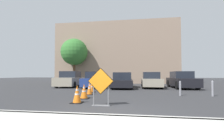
# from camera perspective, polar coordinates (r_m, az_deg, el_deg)

# --- Properties ---
(ground_plane) EXTENTS (96.00, 96.00, 0.00)m
(ground_plane) POSITION_cam_1_polar(r_m,az_deg,el_deg) (14.13, 5.79, -6.78)
(ground_plane) COLOR #333335
(curb_lip) EXTENTS (28.81, 0.20, 0.14)m
(curb_lip) POSITION_cam_1_polar(r_m,az_deg,el_deg) (4.26, 0.06, -17.59)
(curb_lip) COLOR beige
(curb_lip) RESTS_ON ground_plane
(road_closed_sign) EXTENTS (1.05, 0.20, 1.50)m
(road_closed_sign) POSITION_cam_1_polar(r_m,az_deg,el_deg) (5.95, -4.32, -5.56)
(road_closed_sign) COLOR black
(road_closed_sign) RESTS_ON ground_plane
(traffic_cone_nearest) EXTENTS (0.49, 0.49, 0.77)m
(traffic_cone_nearest) POSITION_cam_1_polar(r_m,az_deg,el_deg) (6.77, -13.17, -9.00)
(traffic_cone_nearest) COLOR black
(traffic_cone_nearest) RESTS_ON ground_plane
(traffic_cone_second) EXTENTS (0.51, 0.51, 0.76)m
(traffic_cone_second) POSITION_cam_1_polar(r_m,az_deg,el_deg) (7.91, -10.62, -8.01)
(traffic_cone_second) COLOR black
(traffic_cone_second) RESTS_ON ground_plane
(traffic_cone_third) EXTENTS (0.43, 0.43, 0.80)m
(traffic_cone_third) POSITION_cam_1_polar(r_m,az_deg,el_deg) (9.42, -8.57, -6.89)
(traffic_cone_third) COLOR black
(traffic_cone_third) RESTS_ON ground_plane
(traffic_cone_fourth) EXTENTS (0.51, 0.51, 0.77)m
(traffic_cone_fourth) POSITION_cam_1_polar(r_m,az_deg,el_deg) (10.62, -7.79, -6.39)
(traffic_cone_fourth) COLOR black
(traffic_cone_fourth) RESTS_ON ground_plane
(parked_car_nearest) EXTENTS (2.08, 4.30, 1.58)m
(parked_car_nearest) POSITION_cam_1_polar(r_m,az_deg,el_deg) (16.02, -15.57, -3.57)
(parked_car_nearest) COLOR #A39984
(parked_car_nearest) RESTS_ON ground_plane
(parked_car_second) EXTENTS (1.96, 4.59, 1.51)m
(parked_car_second) POSITION_cam_1_polar(r_m,az_deg,el_deg) (14.87, -6.41, -3.87)
(parked_car_second) COLOR navy
(parked_car_second) RESTS_ON ground_plane
(parked_car_third) EXTENTS (1.99, 4.70, 1.44)m
(parked_car_third) POSITION_cam_1_polar(r_m,az_deg,el_deg) (14.19, 3.99, -4.11)
(parked_car_third) COLOR black
(parked_car_third) RESTS_ON ground_plane
(parked_car_fourth) EXTENTS (1.87, 4.28, 1.48)m
(parked_car_fourth) POSITION_cam_1_polar(r_m,az_deg,el_deg) (14.92, 14.62, -3.83)
(parked_car_fourth) COLOR #A39984
(parked_car_fourth) RESTS_ON ground_plane
(parked_car_fifth) EXTENTS (1.96, 4.23, 1.53)m
(parked_car_fifth) POSITION_cam_1_polar(r_m,az_deg,el_deg) (15.14, 25.01, -3.60)
(parked_car_fifth) COLOR black
(parked_car_fifth) RESTS_ON ground_plane
(bollard_nearest) EXTENTS (0.12, 0.12, 0.86)m
(bollard_nearest) POSITION_cam_1_polar(r_m,az_deg,el_deg) (9.68, 24.54, -6.23)
(bollard_nearest) COLOR gray
(bollard_nearest) RESTS_ON ground_plane
(bollard_second) EXTENTS (0.12, 0.12, 0.89)m
(bollard_second) POSITION_cam_1_polar(r_m,az_deg,el_deg) (10.30, 33.96, -5.70)
(bollard_second) COLOR gray
(bollard_second) RESTS_ON ground_plane
(building_facade_backdrop) EXTENTS (17.83, 5.00, 8.90)m
(building_facade_backdrop) POSITION_cam_1_polar(r_m,az_deg,el_deg) (23.57, 1.63, 6.05)
(building_facade_backdrop) COLOR gray
(building_facade_backdrop) RESTS_ON ground_plane
(street_tree_behind_lot) EXTENTS (3.62, 3.62, 6.16)m
(street_tree_behind_lot) POSITION_cam_1_polar(r_m,az_deg,el_deg) (21.31, -14.16, 6.63)
(street_tree_behind_lot) COLOR #513823
(street_tree_behind_lot) RESTS_ON ground_plane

